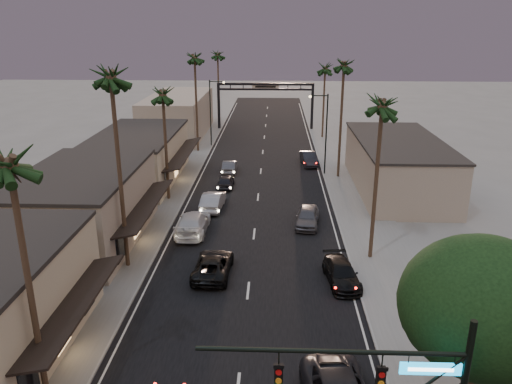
# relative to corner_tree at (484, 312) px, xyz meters

# --- Properties ---
(ground) EXTENTS (200.00, 200.00, 0.00)m
(ground) POSITION_rel_corner_tree_xyz_m (-9.48, 32.55, -5.98)
(ground) COLOR slate
(ground) RESTS_ON ground
(road) EXTENTS (14.00, 120.00, 0.02)m
(road) POSITION_rel_corner_tree_xyz_m (-9.48, 37.55, -5.97)
(road) COLOR black
(road) RESTS_ON ground
(sidewalk_left) EXTENTS (5.00, 92.00, 0.12)m
(sidewalk_left) POSITION_rel_corner_tree_xyz_m (-18.98, 44.55, -5.92)
(sidewalk_left) COLOR slate
(sidewalk_left) RESTS_ON ground
(sidewalk_right) EXTENTS (5.00, 92.00, 0.12)m
(sidewalk_right) POSITION_rel_corner_tree_xyz_m (0.02, 44.55, -5.92)
(sidewalk_right) COLOR slate
(sidewalk_right) RESTS_ON ground
(storefront_mid) EXTENTS (8.00, 14.00, 5.50)m
(storefront_mid) POSITION_rel_corner_tree_xyz_m (-22.48, 18.55, -3.23)
(storefront_mid) COLOR gray
(storefront_mid) RESTS_ON ground
(storefront_far) EXTENTS (8.00, 16.00, 5.00)m
(storefront_far) POSITION_rel_corner_tree_xyz_m (-22.48, 34.55, -3.48)
(storefront_far) COLOR #BDB190
(storefront_far) RESTS_ON ground
(storefront_dist) EXTENTS (8.00, 20.00, 6.00)m
(storefront_dist) POSITION_rel_corner_tree_xyz_m (-22.48, 57.55, -2.98)
(storefront_dist) COLOR gray
(storefront_dist) RESTS_ON ground
(building_right) EXTENTS (8.00, 18.00, 5.00)m
(building_right) POSITION_rel_corner_tree_xyz_m (4.52, 32.55, -3.48)
(building_right) COLOR gray
(building_right) RESTS_ON ground
(corner_tree) EXTENTS (6.20, 6.20, 8.80)m
(corner_tree) POSITION_rel_corner_tree_xyz_m (0.00, 0.00, 0.00)
(corner_tree) COLOR #38281C
(corner_tree) RESTS_ON ground
(arch) EXTENTS (15.20, 0.40, 7.27)m
(arch) POSITION_rel_corner_tree_xyz_m (-9.48, 62.55, -0.45)
(arch) COLOR black
(arch) RESTS_ON ground
(streetlight_right) EXTENTS (2.13, 0.30, 9.00)m
(streetlight_right) POSITION_rel_corner_tree_xyz_m (-2.56, 37.55, -0.65)
(streetlight_right) COLOR black
(streetlight_right) RESTS_ON ground
(streetlight_left) EXTENTS (2.13, 0.30, 9.00)m
(streetlight_left) POSITION_rel_corner_tree_xyz_m (-16.40, 50.55, -0.65)
(streetlight_left) COLOR black
(streetlight_left) RESTS_ON ground
(palm_la) EXTENTS (3.20, 3.20, 13.20)m
(palm_la) POSITION_rel_corner_tree_xyz_m (-18.08, 1.55, 5.46)
(palm_la) COLOR #38281C
(palm_la) RESTS_ON ground
(palm_lb) EXTENTS (3.20, 3.20, 15.20)m
(palm_lb) POSITION_rel_corner_tree_xyz_m (-18.08, 14.55, 7.41)
(palm_lb) COLOR #38281C
(palm_lb) RESTS_ON ground
(palm_lc) EXTENTS (3.20, 3.20, 12.20)m
(palm_lc) POSITION_rel_corner_tree_xyz_m (-18.08, 28.55, 4.49)
(palm_lc) COLOR #38281C
(palm_lc) RESTS_ON ground
(palm_ld) EXTENTS (3.20, 3.20, 14.20)m
(palm_ld) POSITION_rel_corner_tree_xyz_m (-18.08, 47.55, 6.44)
(palm_ld) COLOR #38281C
(palm_ld) RESTS_ON ground
(palm_ra) EXTENTS (3.20, 3.20, 13.20)m
(palm_ra) POSITION_rel_corner_tree_xyz_m (-0.88, 16.55, 5.46)
(palm_ra) COLOR #38281C
(palm_ra) RESTS_ON ground
(palm_rb) EXTENTS (3.20, 3.20, 14.20)m
(palm_rb) POSITION_rel_corner_tree_xyz_m (-0.88, 36.55, 6.44)
(palm_rb) COLOR #38281C
(palm_rb) RESTS_ON ground
(palm_rc) EXTENTS (3.20, 3.20, 12.20)m
(palm_rc) POSITION_rel_corner_tree_xyz_m (-0.88, 56.55, 4.49)
(palm_rc) COLOR #38281C
(palm_rc) RESTS_ON ground
(palm_far) EXTENTS (3.20, 3.20, 13.20)m
(palm_far) POSITION_rel_corner_tree_xyz_m (-17.78, 70.55, 5.46)
(palm_far) COLOR #38281C
(palm_far) RESTS_ON ground
(oncoming_pickup) EXTENTS (2.58, 5.23, 1.43)m
(oncoming_pickup) POSITION_rel_corner_tree_xyz_m (-11.96, 13.60, -5.26)
(oncoming_pickup) COLOR black
(oncoming_pickup) RESTS_ON ground
(oncoming_silver) EXTENTS (1.97, 4.95, 1.60)m
(oncoming_silver) POSITION_rel_corner_tree_xyz_m (-13.48, 26.14, -5.18)
(oncoming_silver) COLOR gray
(oncoming_silver) RESTS_ON ground
(oncoming_white) EXTENTS (2.40, 5.82, 1.69)m
(oncoming_white) POSITION_rel_corner_tree_xyz_m (-14.46, 20.64, -5.14)
(oncoming_white) COLOR #BEBEBE
(oncoming_white) RESTS_ON ground
(oncoming_dgrey) EXTENTS (1.59, 3.89, 1.32)m
(oncoming_dgrey) POSITION_rel_corner_tree_xyz_m (-12.91, 32.48, -5.32)
(oncoming_dgrey) COLOR black
(oncoming_dgrey) RESTS_ON ground
(oncoming_grey_far) EXTENTS (1.54, 4.24, 1.39)m
(oncoming_grey_far) POSITION_rel_corner_tree_xyz_m (-13.02, 37.98, -5.28)
(oncoming_grey_far) COLOR #444448
(oncoming_grey_far) RESTS_ON ground
(curbside_black) EXTENTS (2.44, 4.88, 1.36)m
(curbside_black) POSITION_rel_corner_tree_xyz_m (-3.43, 12.81, -5.30)
(curbside_black) COLOR black
(curbside_black) RESTS_ON ground
(curbside_grey) EXTENTS (2.42, 4.74, 1.54)m
(curbside_grey) POSITION_rel_corner_tree_xyz_m (-5.07, 22.55, -5.21)
(curbside_grey) COLOR #47474C
(curbside_grey) RESTS_ON ground
(curbside_far) EXTENTS (2.15, 4.79, 1.53)m
(curbside_far) POSITION_rel_corner_tree_xyz_m (-3.79, 41.48, -5.22)
(curbside_far) COLOR black
(curbside_far) RESTS_ON ground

